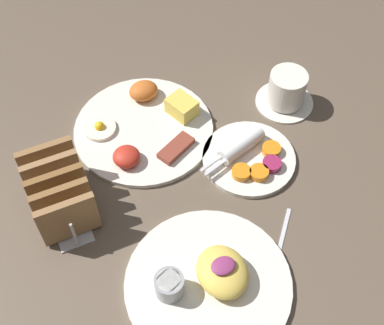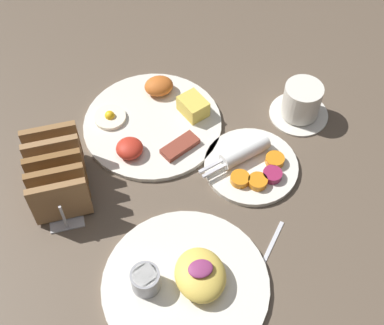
{
  "view_description": "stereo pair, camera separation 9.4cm",
  "coord_description": "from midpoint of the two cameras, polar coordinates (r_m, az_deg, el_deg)",
  "views": [
    {
      "loc": [
        -0.18,
        -0.48,
        0.83
      ],
      "look_at": [
        0.05,
        0.06,
        0.03
      ],
      "focal_mm": 50.0,
      "sensor_mm": 36.0,
      "label": 1
    },
    {
      "loc": [
        -0.09,
        -0.51,
        0.83
      ],
      "look_at": [
        0.05,
        0.06,
        0.03
      ],
      "focal_mm": 50.0,
      "sensor_mm": 36.0,
      "label": 2
    }
  ],
  "objects": [
    {
      "name": "plate_breakfast",
      "position": [
        1.07,
        -1.58,
        4.3
      ],
      "size": [
        0.28,
        0.28,
        0.05
      ],
      "color": "silver",
      "rests_on": "ground_plane"
    },
    {
      "name": "teaspoon",
      "position": [
        0.93,
        10.56,
        -10.57
      ],
      "size": [
        0.09,
        0.1,
        0.01
      ],
      "color": "silver",
      "rests_on": "ground_plane"
    },
    {
      "name": "coffee_cup",
      "position": [
        1.1,
        13.99,
        6.07
      ],
      "size": [
        0.12,
        0.12,
        0.08
      ],
      "color": "silver",
      "rests_on": "ground_plane"
    },
    {
      "name": "plate_condiments",
      "position": [
        1.02,
        8.94,
        -0.34
      ],
      "size": [
        0.19,
        0.18,
        0.04
      ],
      "color": "silver",
      "rests_on": "ground_plane"
    },
    {
      "name": "toast_rack",
      "position": [
        0.97,
        -11.56,
        -1.37
      ],
      "size": [
        0.1,
        0.18,
        0.1
      ],
      "color": "#B7B7BC",
      "rests_on": "ground_plane"
    },
    {
      "name": "plate_foreground",
      "position": [
        0.89,
        2.46,
        -12.8
      ],
      "size": [
        0.28,
        0.28,
        0.06
      ],
      "color": "silver",
      "rests_on": "ground_plane"
    },
    {
      "name": "ground_plane",
      "position": [
        0.97,
        0.49,
        -4.46
      ],
      "size": [
        3.0,
        3.0,
        0.0
      ],
      "primitive_type": "plane",
      "color": "brown"
    }
  ]
}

